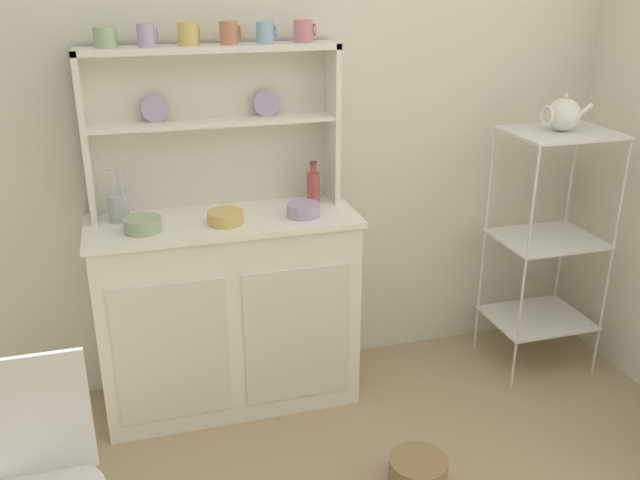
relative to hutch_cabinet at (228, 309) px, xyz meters
name	(u,v)px	position (x,y,z in m)	size (l,w,h in m)	color
wall_back	(274,114)	(0.28, 0.26, 0.80)	(3.84, 0.05, 2.50)	silver
hutch_cabinet	(228,309)	(0.00, 0.00, 0.00)	(1.12, 0.45, 0.88)	white
hutch_shelf_unit	(212,115)	(0.00, 0.16, 0.83)	(1.05, 0.18, 0.69)	silver
bakers_rack	(549,230)	(1.52, -0.09, 0.25)	(0.47, 0.39, 1.18)	silver
wire_chair	(40,472)	(-0.68, -0.97, 0.06)	(0.36, 0.36, 0.85)	white
floor_basket	(418,474)	(0.58, -0.79, -0.39)	(0.22, 0.22, 0.13)	#93754C
cup_sage_0	(105,37)	(-0.39, 0.12, 1.15)	(0.10, 0.08, 0.08)	#9EB78E
cup_lilac_1	(147,35)	(-0.24, 0.12, 1.16)	(0.08, 0.07, 0.09)	#B79ECC
cup_gold_2	(188,34)	(-0.08, 0.12, 1.16)	(0.09, 0.08, 0.09)	#DBB760
cup_terracotta_3	(229,33)	(0.08, 0.12, 1.16)	(0.09, 0.07, 0.09)	#C67556
cup_sky_4	(265,32)	(0.23, 0.12, 1.16)	(0.08, 0.07, 0.09)	#8EB2D1
cup_rose_5	(304,31)	(0.39, 0.12, 1.16)	(0.09, 0.08, 0.09)	#D17A84
bowl_mixing_large	(143,225)	(-0.33, -0.07, 0.46)	(0.15, 0.15, 0.06)	#9EB78E
bowl_floral_medium	(225,217)	(0.00, -0.07, 0.46)	(0.15, 0.15, 0.05)	#DBB760
bowl_cream_small	(303,210)	(0.33, -0.07, 0.46)	(0.14, 0.14, 0.05)	#B79ECC
jam_bottle	(313,187)	(0.42, 0.09, 0.50)	(0.06, 0.06, 0.19)	#B74C47
utensil_jar	(118,207)	(-0.42, 0.08, 0.49)	(0.08, 0.08, 0.23)	#B2B7C6
porcelain_teapot	(563,115)	(1.52, -0.09, 0.80)	(0.24, 0.15, 0.17)	white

